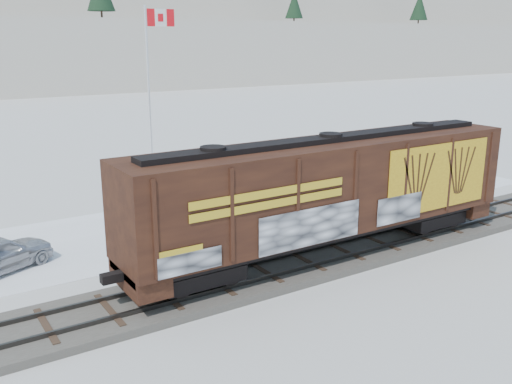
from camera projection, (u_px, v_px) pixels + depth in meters
ground at (304, 266)px, 22.84m from camera, size 500.00×500.00×0.00m
rail_track at (304, 263)px, 22.80m from camera, size 50.00×3.40×0.43m
parking_strip at (214, 218)px, 28.93m from camera, size 40.00×8.00×0.03m
hopper_railcar at (329, 189)px, 22.63m from camera, size 17.28×3.06×4.75m
flagpole at (152, 122)px, 34.81m from camera, size 2.30×0.90×10.72m
car_white at (259, 194)px, 30.23m from camera, size 4.96×1.78×1.63m
car_dark at (247, 193)px, 30.76m from camera, size 5.41×2.64×1.52m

